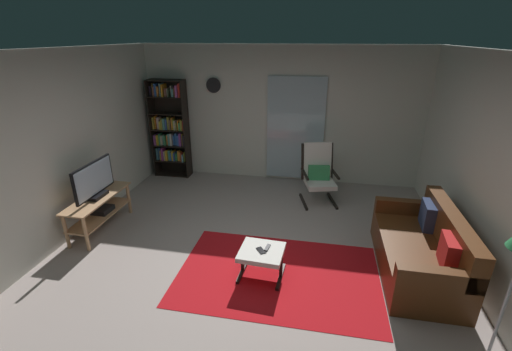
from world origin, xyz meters
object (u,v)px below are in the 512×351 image
Objects in this scene: lounge_armchair at (318,172)px; television at (94,181)px; ottoman at (262,255)px; tv_stand at (100,208)px; tv_remote at (267,248)px; bookshelf_near_tv at (170,128)px; cell_phone at (261,250)px; leather_sofa at (422,251)px; wall_clock at (214,85)px.

television is at bearing -152.91° from lounge_armchair.
television is 1.57× the size of ottoman.
tv_stand reaches higher than tv_remote.
television is (0.00, -0.01, 0.44)m from tv_stand.
cell_phone is at bearing -51.01° from bookshelf_near_tv.
leather_sofa is 3.13× the size of ottoman.
ottoman is at bearing -131.83° from tv_remote.
bookshelf_near_tv is 3.11m from lounge_armchair.
lounge_armchair is 3.53× the size of wall_clock.
lounge_armchair is at bearing 84.67° from tv_remote.
wall_clock is at bearing 66.36° from television.
wall_clock reaches higher than ottoman.
wall_clock is at bearing 115.69° from ottoman.
tv_remote is 3.73m from wall_clock.
wall_clock is at bearing 158.22° from lounge_armchair.
lounge_armchair is 1.87× the size of ottoman.
ottoman is (-0.61, -2.26, -0.24)m from lounge_armchair.
television is 0.44× the size of bookshelf_near_tv.
wall_clock is at bearing 79.19° from cell_phone.
ottoman is 3.79× the size of tv_remote.
lounge_armchair reaches higher than cell_phone.
leather_sofa is 2.25m from lounge_armchair.
cell_phone is at bearing -166.64° from leather_sofa.
wall_clock is (-3.41, 2.66, 1.55)m from leather_sofa.
leather_sofa reaches higher than ottoman.
wall_clock reaches higher than tv_stand.
tv_remote reaches higher than cell_phone.
leather_sofa is at bearing -22.96° from cell_phone.
ottoman is 1.88× the size of wall_clock.
television is at bearing -78.65° from tv_stand.
tv_remote is at bearing 8.22° from cell_phone.
television is 2.90m from wall_clock.
tv_stand is at bearing 165.97° from ottoman.
television is 2.96× the size of wall_clock.
tv_stand is 4.16× the size of wall_clock.
bookshelf_near_tv is at bearing 129.20° from ottoman.
leather_sofa is (4.49, -0.20, -0.05)m from tv_stand.
bookshelf_near_tv is 3.59× the size of ottoman.
cell_phone is at bearing -14.37° from tv_stand.
wall_clock reaches higher than television.
leather_sofa is 1.67× the size of lounge_armchair.
lounge_armchair is 2.36m from cell_phone.
ottoman is at bearing -105.13° from lounge_armchair.
cell_phone is at bearing -105.16° from lounge_armchair.
cell_phone is at bearing -14.15° from television.
tv_stand is at bearing -153.09° from lounge_armchair.
wall_clock is (-1.55, 3.05, 1.48)m from tv_remote.
wall_clock reaches higher than bookshelf_near_tv.
tv_stand is 1.18× the size of lounge_armchair.
bookshelf_near_tv is at bearing 139.05° from tv_remote.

